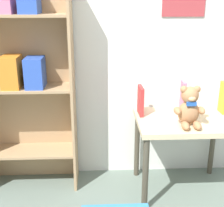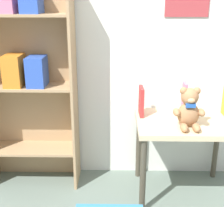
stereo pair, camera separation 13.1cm
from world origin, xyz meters
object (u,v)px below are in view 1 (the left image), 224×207
(book_standing_yellow, at_px, (224,98))
(teddy_bear, at_px, (189,108))
(book_standing_red, at_px, (140,101))
(book_standing_pink, at_px, (183,98))
(display_table, at_px, (184,130))
(bookshelf_side, at_px, (25,74))

(book_standing_yellow, bearing_deg, teddy_bear, -144.13)
(teddy_bear, distance_m, book_standing_red, 0.36)
(book_standing_pink, bearing_deg, book_standing_yellow, 3.91)
(book_standing_red, bearing_deg, display_table, -20.55)
(bookshelf_side, relative_size, teddy_bear, 5.79)
(bookshelf_side, distance_m, book_standing_pink, 1.11)
(bookshelf_side, bearing_deg, book_standing_pink, -4.10)
(bookshelf_side, bearing_deg, teddy_bear, -14.78)
(book_standing_pink, bearing_deg, book_standing_red, -178.38)
(teddy_bear, distance_m, book_standing_yellow, 0.38)
(book_standing_red, distance_m, book_standing_pink, 0.30)
(book_standing_red, xyz_separation_m, book_standing_pink, (0.30, -0.00, 0.02))
(bookshelf_side, bearing_deg, display_table, -9.24)
(display_table, relative_size, book_standing_pink, 2.80)
(display_table, xyz_separation_m, book_standing_red, (-0.30, 0.10, 0.18))
(bookshelf_side, xyz_separation_m, teddy_bear, (1.09, -0.29, -0.16))
(book_standing_red, xyz_separation_m, book_standing_yellow, (0.60, 0.01, 0.01))
(display_table, xyz_separation_m, teddy_bear, (-0.01, -0.11, 0.20))
(bookshelf_side, relative_size, book_standing_pink, 6.43)
(teddy_bear, bearing_deg, book_standing_yellow, 35.02)
(teddy_bear, xyz_separation_m, book_standing_pink, (0.01, 0.21, -0.00))
(teddy_bear, bearing_deg, display_table, 84.00)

